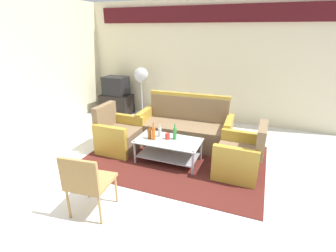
{
  "coord_description": "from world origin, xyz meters",
  "views": [
    {
      "loc": [
        1.22,
        -3.0,
        2.17
      ],
      "look_at": [
        -0.2,
        0.61,
        0.65
      ],
      "focal_mm": 26.72,
      "sensor_mm": 36.0,
      "label": 1
    }
  ],
  "objects_px": {
    "coffee_table": "(168,148)",
    "bottle_green": "(175,133)",
    "armchair_left": "(119,135)",
    "wicker_chair": "(87,180)",
    "armchair_right": "(240,157)",
    "cup": "(167,136)",
    "bottle_clear": "(160,132)",
    "tv_stand": "(117,104)",
    "television": "(116,86)",
    "bottle_brown": "(149,134)",
    "bottle_orange": "(153,133)",
    "couch": "(185,129)",
    "pedestal_fan": "(141,78)"
  },
  "relations": [
    {
      "from": "bottle_green",
      "to": "bottle_orange",
      "type": "bearing_deg",
      "value": -156.27
    },
    {
      "from": "wicker_chair",
      "to": "television",
      "type": "bearing_deg",
      "value": 110.77
    },
    {
      "from": "armchair_left",
      "to": "bottle_brown",
      "type": "bearing_deg",
      "value": 78.06
    },
    {
      "from": "pedestal_fan",
      "to": "armchair_right",
      "type": "bearing_deg",
      "value": -35.99
    },
    {
      "from": "tv_stand",
      "to": "television",
      "type": "xyz_separation_m",
      "value": [
        0.0,
        0.0,
        0.5
      ]
    },
    {
      "from": "armchair_right",
      "to": "pedestal_fan",
      "type": "xyz_separation_m",
      "value": [
        -2.71,
        1.96,
        0.73
      ]
    },
    {
      "from": "bottle_clear",
      "to": "television",
      "type": "distance_m",
      "value": 2.81
    },
    {
      "from": "couch",
      "to": "bottle_orange",
      "type": "xyz_separation_m",
      "value": [
        -0.28,
        -0.89,
        0.21
      ]
    },
    {
      "from": "coffee_table",
      "to": "television",
      "type": "height_order",
      "value": "television"
    },
    {
      "from": "bottle_orange",
      "to": "cup",
      "type": "xyz_separation_m",
      "value": [
        0.21,
        0.11,
        -0.07
      ]
    },
    {
      "from": "cup",
      "to": "coffee_table",
      "type": "bearing_deg",
      "value": -52.27
    },
    {
      "from": "coffee_table",
      "to": "bottle_green",
      "type": "height_order",
      "value": "bottle_green"
    },
    {
      "from": "armchair_left",
      "to": "coffee_table",
      "type": "bearing_deg",
      "value": 84.39
    },
    {
      "from": "couch",
      "to": "bottle_green",
      "type": "xyz_separation_m",
      "value": [
        0.05,
        -0.75,
        0.2
      ]
    },
    {
      "from": "couch",
      "to": "wicker_chair",
      "type": "xyz_separation_m",
      "value": [
        -0.46,
        -2.41,
        0.18
      ]
    },
    {
      "from": "bottle_brown",
      "to": "cup",
      "type": "height_order",
      "value": "bottle_brown"
    },
    {
      "from": "couch",
      "to": "bottle_green",
      "type": "height_order",
      "value": "couch"
    },
    {
      "from": "armchair_left",
      "to": "television",
      "type": "bearing_deg",
      "value": -146.71
    },
    {
      "from": "bottle_clear",
      "to": "tv_stand",
      "type": "relative_size",
      "value": 0.28
    },
    {
      "from": "cup",
      "to": "pedestal_fan",
      "type": "bearing_deg",
      "value": 126.92
    },
    {
      "from": "armchair_left",
      "to": "wicker_chair",
      "type": "bearing_deg",
      "value": 20.85
    },
    {
      "from": "tv_stand",
      "to": "pedestal_fan",
      "type": "height_order",
      "value": "pedestal_fan"
    },
    {
      "from": "armchair_right",
      "to": "cup",
      "type": "height_order",
      "value": "armchair_right"
    },
    {
      "from": "coffee_table",
      "to": "bottle_orange",
      "type": "xyz_separation_m",
      "value": [
        -0.24,
        -0.07,
        0.25
      ]
    },
    {
      "from": "couch",
      "to": "bottle_green",
      "type": "bearing_deg",
      "value": 91.64
    },
    {
      "from": "coffee_table",
      "to": "bottle_orange",
      "type": "height_order",
      "value": "bottle_orange"
    },
    {
      "from": "armchair_left",
      "to": "bottle_brown",
      "type": "relative_size",
      "value": 3.66
    },
    {
      "from": "couch",
      "to": "cup",
      "type": "xyz_separation_m",
      "value": [
        -0.07,
        -0.78,
        0.14
      ]
    },
    {
      "from": "armchair_right",
      "to": "tv_stand",
      "type": "bearing_deg",
      "value": 62.03
    },
    {
      "from": "couch",
      "to": "tv_stand",
      "type": "bearing_deg",
      "value": -28.84
    },
    {
      "from": "cup",
      "to": "television",
      "type": "relative_size",
      "value": 0.16
    },
    {
      "from": "coffee_table",
      "to": "wicker_chair",
      "type": "height_order",
      "value": "wicker_chair"
    },
    {
      "from": "bottle_clear",
      "to": "cup",
      "type": "xyz_separation_m",
      "value": [
        0.16,
        -0.05,
        -0.04
      ]
    },
    {
      "from": "armchair_left",
      "to": "pedestal_fan",
      "type": "relative_size",
      "value": 0.67
    },
    {
      "from": "bottle_brown",
      "to": "tv_stand",
      "type": "height_order",
      "value": "bottle_brown"
    },
    {
      "from": "television",
      "to": "wicker_chair",
      "type": "height_order",
      "value": "television"
    },
    {
      "from": "couch",
      "to": "armchair_left",
      "type": "xyz_separation_m",
      "value": [
        -1.09,
        -0.71,
        -0.03
      ]
    },
    {
      "from": "armchair_left",
      "to": "cup",
      "type": "relative_size",
      "value": 8.5
    },
    {
      "from": "armchair_left",
      "to": "bottle_green",
      "type": "distance_m",
      "value": 1.16
    },
    {
      "from": "couch",
      "to": "tv_stand",
      "type": "height_order",
      "value": "couch"
    },
    {
      "from": "bottle_brown",
      "to": "wicker_chair",
      "type": "xyz_separation_m",
      "value": [
        -0.09,
        -1.54,
        -0.0
      ]
    },
    {
      "from": "bottle_brown",
      "to": "couch",
      "type": "bearing_deg",
      "value": 67.35
    },
    {
      "from": "bottle_brown",
      "to": "tv_stand",
      "type": "distance_m",
      "value": 2.81
    },
    {
      "from": "bottle_green",
      "to": "tv_stand",
      "type": "height_order",
      "value": "bottle_green"
    },
    {
      "from": "bottle_brown",
      "to": "pedestal_fan",
      "type": "distance_m",
      "value": 2.45
    },
    {
      "from": "bottle_brown",
      "to": "cup",
      "type": "distance_m",
      "value": 0.31
    },
    {
      "from": "coffee_table",
      "to": "pedestal_fan",
      "type": "relative_size",
      "value": 0.87
    },
    {
      "from": "cup",
      "to": "tv_stand",
      "type": "distance_m",
      "value": 2.96
    },
    {
      "from": "armchair_right",
      "to": "television",
      "type": "height_order",
      "value": "television"
    },
    {
      "from": "armchair_left",
      "to": "wicker_chair",
      "type": "distance_m",
      "value": 1.82
    }
  ]
}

